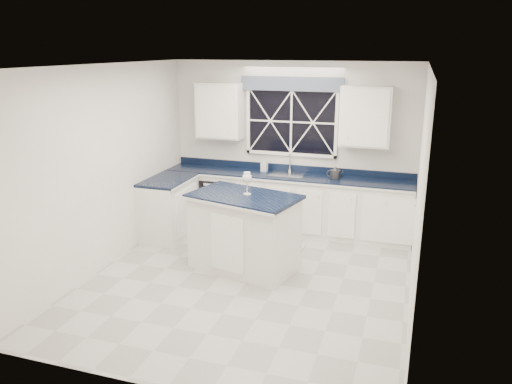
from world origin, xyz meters
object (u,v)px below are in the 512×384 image
(wine_glass, at_px, (247,179))
(soap_bottle, at_px, (264,165))
(island, at_px, (244,232))
(faucet, at_px, (290,162))
(dishwasher, at_px, (223,200))
(kettle, at_px, (335,173))

(wine_glass, height_order, soap_bottle, wine_glass)
(island, height_order, wine_glass, wine_glass)
(soap_bottle, bearing_deg, faucet, 11.54)
(dishwasher, height_order, soap_bottle, soap_bottle)
(island, relative_size, soap_bottle, 7.18)
(island, xyz_separation_m, kettle, (0.94, 1.62, 0.50))
(faucet, distance_m, soap_bottle, 0.42)
(wine_glass, bearing_deg, island, -123.81)
(faucet, distance_m, island, 1.89)
(wine_glass, xyz_separation_m, soap_bottle, (-0.27, 1.67, -0.20))
(dishwasher, bearing_deg, island, -59.62)
(island, relative_size, wine_glass, 5.24)
(wine_glass, bearing_deg, soap_bottle, 99.27)
(faucet, xyz_separation_m, kettle, (0.77, -0.18, -0.07))
(faucet, bearing_deg, island, -95.16)
(faucet, bearing_deg, kettle, -12.80)
(faucet, relative_size, wine_glass, 1.02)
(faucet, relative_size, kettle, 1.17)
(soap_bottle, bearing_deg, island, -81.89)
(dishwasher, xyz_separation_m, kettle, (1.87, 0.02, 0.61))
(faucet, height_order, kettle, faucet)
(wine_glass, distance_m, soap_bottle, 1.70)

